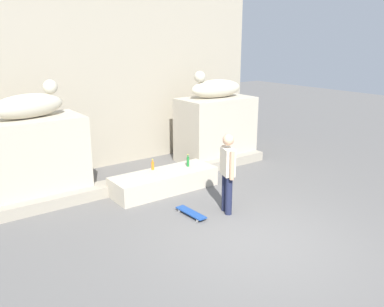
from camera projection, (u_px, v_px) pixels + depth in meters
ground_plane at (257, 241)px, 7.14m from camera, size 40.00×40.00×0.00m
facade_wall at (108, 71)px, 11.02m from camera, size 9.38×0.60×5.26m
pedestal_left at (34, 159)px, 8.80m from camera, size 2.16×1.27×1.85m
pedestal_right at (216, 129)px, 11.71m from camera, size 2.16×1.27×1.85m
statue_reclining_left at (30, 105)px, 8.49m from camera, size 1.69×0.91×0.78m
statue_reclining_right at (215, 88)px, 11.36m from camera, size 1.65×0.73×0.78m
ledge_block at (164, 181)px, 9.48m from camera, size 2.55×0.90×0.45m
skater at (228, 170)px, 8.09m from camera, size 0.31×0.52×1.67m
skateboard at (191, 213)px, 8.16m from camera, size 0.23×0.81×0.08m
bottle_green at (188, 161)px, 9.80m from camera, size 0.06×0.06×0.31m
bottle_orange at (153, 165)px, 9.57m from camera, size 0.07×0.07×0.26m
stair_step at (152, 178)px, 9.97m from camera, size 7.31×0.50×0.26m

